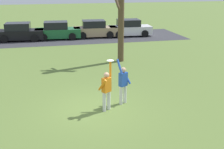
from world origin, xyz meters
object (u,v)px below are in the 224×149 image
frisbee_disc (110,61)px  parked_car_green (57,31)px  person_defender (123,82)px  parked_car_black (20,32)px  parked_car_tan (95,29)px  person_catcher (106,88)px  bare_tree_tall (120,11)px  parked_car_white (129,28)px

frisbee_disc → parked_car_green: (-1.31, 16.23, -1.37)m
person_defender → parked_car_black: (-5.29, 15.78, -0.25)m
parked_car_black → parked_car_green: 3.33m
parked_car_green → parked_car_tan: (3.52, 0.11, 0.00)m
frisbee_disc → parked_car_green: bearing=94.6°
parked_car_tan → person_catcher: bearing=-95.0°
person_defender → bare_tree_tall: size_ratio=0.33×
person_defender → parked_car_green: size_ratio=0.49×
person_defender → parked_car_tan: size_ratio=0.49×
bare_tree_tall → frisbee_disc: bearing=-107.6°
frisbee_disc → person_defender: bearing=31.9°
parked_car_black → parked_car_tan: 6.85m
parked_car_black → bare_tree_tall: (6.95, -8.89, 2.55)m
person_defender → frisbee_disc: (-0.65, -0.41, 1.11)m
parked_car_tan → bare_tree_tall: 9.40m
person_catcher → bare_tree_tall: bare_tree_tall is taller
parked_car_black → parked_car_white: bearing=3.6°
person_defender → person_catcher: bearing=0.0°
parked_car_white → bare_tree_tall: (-3.30, -8.94, 2.55)m
frisbee_disc → bare_tree_tall: size_ratio=0.04×
person_defender → bare_tree_tall: (1.66, 6.89, 2.30)m
bare_tree_tall → person_catcher: bearing=-108.6°
parked_car_green → bare_tree_tall: (3.62, -8.94, 2.55)m
person_catcher → frisbee_disc: size_ratio=7.56×
bare_tree_tall → parked_car_tan: bearing=90.6°
person_catcher → parked_car_white: size_ratio=0.50×
parked_car_tan → parked_car_white: (3.40, -0.10, 0.00)m
parked_car_tan → parked_car_black: bearing=-175.4°
frisbee_disc → bare_tree_tall: bare_tree_tall is taller
parked_car_black → parked_car_white: (10.25, 0.05, 0.00)m
parked_car_tan → parked_car_white: bearing=1.6°
frisbee_disc → bare_tree_tall: (2.31, 7.30, 1.19)m
parked_car_black → parked_car_tan: same height
person_defender → parked_car_white: person_defender is taller
parked_car_black → bare_tree_tall: bare_tree_tall is taller
parked_car_black → parked_car_white: size_ratio=1.00×
parked_car_green → parked_car_tan: bearing=5.2°
person_defender → bare_tree_tall: bare_tree_tall is taller
frisbee_disc → parked_car_black: size_ratio=0.07×
frisbee_disc → parked_car_white: (5.61, 16.24, -1.37)m
person_catcher → parked_car_black: bearing=73.4°
person_catcher → parked_car_tan: person_catcher is taller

